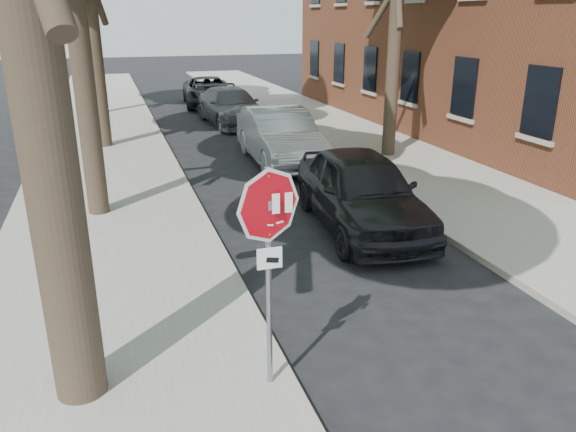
{
  "coord_description": "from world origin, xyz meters",
  "views": [
    {
      "loc": [
        -2.2,
        -5.37,
        4.18
      ],
      "look_at": [
        -0.38,
        0.31,
        2.05
      ],
      "focal_mm": 35.0,
      "sensor_mm": 36.0,
      "label": 1
    }
  ],
  "objects_px": {
    "car_c": "(231,106)",
    "stop_sign": "(269,238)",
    "car_b": "(280,137)",
    "car_d": "(208,92)",
    "car_a": "(361,191)"
  },
  "relations": [
    {
      "from": "stop_sign",
      "to": "car_b",
      "type": "distance_m",
      "value": 11.0
    },
    {
      "from": "car_b",
      "to": "car_d",
      "type": "height_order",
      "value": "car_b"
    },
    {
      "from": "car_b",
      "to": "car_d",
      "type": "relative_size",
      "value": 0.99
    },
    {
      "from": "car_c",
      "to": "car_d",
      "type": "bearing_deg",
      "value": 85.41
    },
    {
      "from": "car_b",
      "to": "car_c",
      "type": "relative_size",
      "value": 0.99
    },
    {
      "from": "car_a",
      "to": "car_b",
      "type": "relative_size",
      "value": 0.96
    },
    {
      "from": "stop_sign",
      "to": "car_a",
      "type": "height_order",
      "value": "stop_sign"
    },
    {
      "from": "stop_sign",
      "to": "car_a",
      "type": "xyz_separation_m",
      "value": [
        3.3,
        4.69,
        -1.15
      ]
    },
    {
      "from": "stop_sign",
      "to": "car_b",
      "type": "bearing_deg",
      "value": 72.44
    },
    {
      "from": "car_c",
      "to": "stop_sign",
      "type": "bearing_deg",
      "value": -105.43
    },
    {
      "from": "car_a",
      "to": "car_c",
      "type": "xyz_separation_m",
      "value": [
        0.0,
        12.55,
        -0.08
      ]
    },
    {
      "from": "car_c",
      "to": "car_d",
      "type": "height_order",
      "value": "car_c"
    },
    {
      "from": "stop_sign",
      "to": "car_c",
      "type": "height_order",
      "value": "stop_sign"
    },
    {
      "from": "stop_sign",
      "to": "car_b",
      "type": "height_order",
      "value": "stop_sign"
    },
    {
      "from": "stop_sign",
      "to": "car_c",
      "type": "relative_size",
      "value": 0.53
    }
  ]
}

